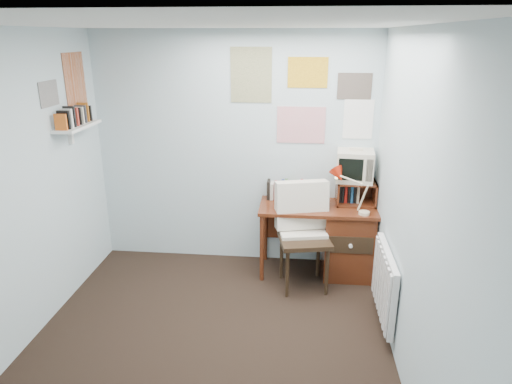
{
  "coord_description": "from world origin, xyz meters",
  "views": [
    {
      "loc": [
        0.7,
        -2.98,
        2.43
      ],
      "look_at": [
        0.3,
        1.0,
        1.05
      ],
      "focal_mm": 32.0,
      "sensor_mm": 36.0,
      "label": 1
    }
  ],
  "objects_px": {
    "desk": "(342,238)",
    "desk_chair": "(304,240)",
    "crt_tv": "(355,164)",
    "wall_shelf": "(77,126)",
    "tv_riser": "(356,192)",
    "radiator": "(385,284)",
    "desk_lamp": "(366,195)"
  },
  "relations": [
    {
      "from": "desk_lamp",
      "to": "tv_riser",
      "type": "height_order",
      "value": "desk_lamp"
    },
    {
      "from": "crt_tv",
      "to": "wall_shelf",
      "type": "height_order",
      "value": "wall_shelf"
    },
    {
      "from": "desk_chair",
      "to": "wall_shelf",
      "type": "bearing_deg",
      "value": 170.25
    },
    {
      "from": "desk_chair",
      "to": "tv_riser",
      "type": "height_order",
      "value": "desk_chair"
    },
    {
      "from": "desk_chair",
      "to": "desk_lamp",
      "type": "height_order",
      "value": "desk_lamp"
    },
    {
      "from": "desk_lamp",
      "to": "wall_shelf",
      "type": "relative_size",
      "value": 0.64
    },
    {
      "from": "desk_lamp",
      "to": "tv_riser",
      "type": "xyz_separation_m",
      "value": [
        -0.06,
        0.3,
        -0.07
      ]
    },
    {
      "from": "crt_tv",
      "to": "wall_shelf",
      "type": "bearing_deg",
      "value": -164.14
    },
    {
      "from": "desk",
      "to": "desk_chair",
      "type": "height_order",
      "value": "desk_chair"
    },
    {
      "from": "tv_riser",
      "to": "wall_shelf",
      "type": "bearing_deg",
      "value": -169.68
    },
    {
      "from": "desk",
      "to": "crt_tv",
      "type": "xyz_separation_m",
      "value": [
        0.09,
        0.13,
        0.78
      ]
    },
    {
      "from": "wall_shelf",
      "to": "radiator",
      "type": "bearing_deg",
      "value": -10.89
    },
    {
      "from": "desk_lamp",
      "to": "wall_shelf",
      "type": "height_order",
      "value": "wall_shelf"
    },
    {
      "from": "tv_riser",
      "to": "wall_shelf",
      "type": "xyz_separation_m",
      "value": [
        -2.69,
        -0.49,
        0.74
      ]
    },
    {
      "from": "crt_tv",
      "to": "radiator",
      "type": "distance_m",
      "value": 1.32
    },
    {
      "from": "desk_chair",
      "to": "radiator",
      "type": "relative_size",
      "value": 1.29
    },
    {
      "from": "wall_shelf",
      "to": "desk_chair",
      "type": "bearing_deg",
      "value": 1.6
    },
    {
      "from": "radiator",
      "to": "wall_shelf",
      "type": "height_order",
      "value": "wall_shelf"
    },
    {
      "from": "desk",
      "to": "tv_riser",
      "type": "bearing_deg",
      "value": 42.96
    },
    {
      "from": "tv_riser",
      "to": "radiator",
      "type": "bearing_deg",
      "value": -80.72
    },
    {
      "from": "desk_chair",
      "to": "tv_riser",
      "type": "bearing_deg",
      "value": 28.18
    },
    {
      "from": "desk",
      "to": "crt_tv",
      "type": "bearing_deg",
      "value": 54.9
    },
    {
      "from": "radiator",
      "to": "desk",
      "type": "bearing_deg",
      "value": 107.24
    },
    {
      "from": "tv_riser",
      "to": "desk_chair",
      "type": "bearing_deg",
      "value": -140.47
    },
    {
      "from": "desk_chair",
      "to": "wall_shelf",
      "type": "xyz_separation_m",
      "value": [
        -2.17,
        -0.06,
        1.1
      ]
    },
    {
      "from": "desk",
      "to": "desk_chair",
      "type": "distance_m",
      "value": 0.52
    },
    {
      "from": "desk",
      "to": "desk_chair",
      "type": "relative_size",
      "value": 1.16
    },
    {
      "from": "desk",
      "to": "radiator",
      "type": "distance_m",
      "value": 0.97
    },
    {
      "from": "desk_chair",
      "to": "desk_lamp",
      "type": "bearing_deg",
      "value": 1.09
    },
    {
      "from": "desk_chair",
      "to": "crt_tv",
      "type": "xyz_separation_m",
      "value": [
        0.49,
        0.45,
        0.67
      ]
    },
    {
      "from": "desk",
      "to": "radiator",
      "type": "height_order",
      "value": "desk"
    },
    {
      "from": "crt_tv",
      "to": "radiator",
      "type": "relative_size",
      "value": 0.46
    }
  ]
}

